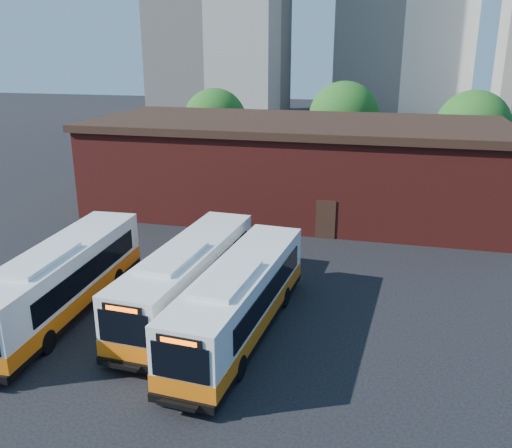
% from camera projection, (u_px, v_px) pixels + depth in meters
% --- Properties ---
extents(ground, '(220.00, 220.00, 0.00)m').
position_uv_depth(ground, '(202.00, 347.00, 21.16)').
color(ground, black).
extents(bus_west, '(3.02, 11.78, 3.18)m').
position_uv_depth(bus_west, '(61.00, 283.00, 23.47)').
color(bus_west, white).
rests_on(bus_west, ground).
extents(bus_midwest, '(2.94, 11.44, 3.09)m').
position_uv_depth(bus_midwest, '(188.00, 280.00, 23.87)').
color(bus_midwest, white).
rests_on(bus_midwest, ground).
extents(bus_mideast, '(3.12, 11.48, 3.09)m').
position_uv_depth(bus_mideast, '(240.00, 302.00, 21.78)').
color(bus_mideast, white).
rests_on(bus_mideast, ground).
extents(transit_worker, '(0.65, 0.78, 1.84)m').
position_uv_depth(transit_worker, '(237.00, 349.00, 19.28)').
color(transit_worker, '#121434').
rests_on(transit_worker, ground).
extents(depot_building, '(28.60, 12.60, 6.40)m').
position_uv_depth(depot_building, '(295.00, 165.00, 38.60)').
color(depot_building, maroon).
rests_on(depot_building, ground).
extents(tree_west, '(6.00, 6.00, 7.65)m').
position_uv_depth(tree_west, '(215.00, 120.00, 51.59)').
color(tree_west, '#382314').
rests_on(tree_west, ground).
extents(tree_mid, '(6.56, 6.56, 8.36)m').
position_uv_depth(tree_mid, '(344.00, 117.00, 50.48)').
color(tree_mid, '#382314').
rests_on(tree_mid, ground).
extents(tree_east, '(6.24, 6.24, 7.96)m').
position_uv_depth(tree_east, '(473.00, 128.00, 45.22)').
color(tree_east, '#382314').
rests_on(tree_east, ground).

